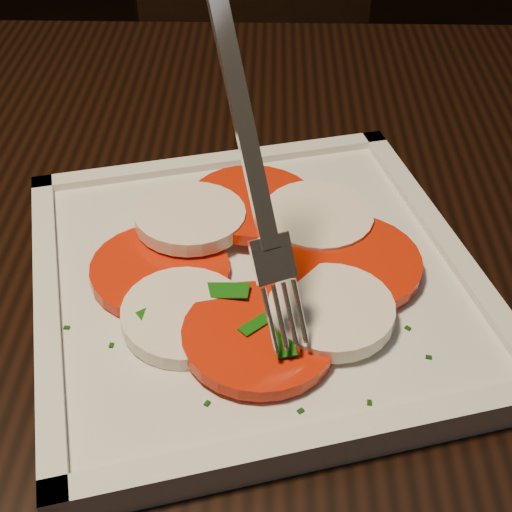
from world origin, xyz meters
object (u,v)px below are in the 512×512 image
object	(u,v)px
chair	(274,65)
plate	(256,282)
fork	(241,148)
table	(309,343)

from	to	relation	value
chair	plate	world-z (taller)	chair
fork	table	bearing A→B (deg)	26.93
table	plate	distance (m)	0.12
plate	fork	bearing A→B (deg)	-114.52
table	chair	size ratio (longest dim) A/B	1.32
chair	plate	size ratio (longest dim) A/B	3.31
chair	fork	xyz separation A→B (m)	(-0.05, -0.80, 0.34)
chair	plate	xyz separation A→B (m)	(-0.04, -0.79, 0.22)
table	fork	distance (m)	0.23
chair	plate	bearing A→B (deg)	-109.09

